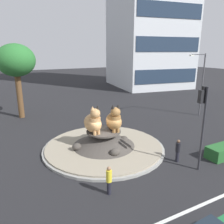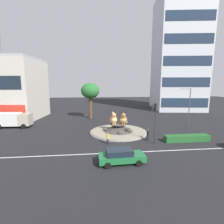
{
  "view_description": "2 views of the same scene",
  "coord_description": "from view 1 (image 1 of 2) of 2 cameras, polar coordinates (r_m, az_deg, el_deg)",
  "views": [
    {
      "loc": [
        -7.01,
        -14.94,
        7.65
      ],
      "look_at": [
        1.46,
        1.36,
        2.54
      ],
      "focal_mm": 35.58,
      "sensor_mm": 36.0,
      "label": 1
    },
    {
      "loc": [
        -4.02,
        -27.19,
        8.06
      ],
      "look_at": [
        -0.8,
        2.66,
        3.11
      ],
      "focal_mm": 26.8,
      "sensor_mm": 36.0,
      "label": 2
    }
  ],
  "objects": [
    {
      "name": "office_tower",
      "position": [
        51.5,
        9.75,
        26.31
      ],
      "size": [
        16.22,
        17.73,
        34.87
      ],
      "rotation": [
        0.0,
        0.0,
        -0.15
      ],
      "color": "silver",
      "rests_on": "ground"
    },
    {
      "name": "lane_centreline",
      "position": [
        12.22,
        16.87,
        -23.96
      ],
      "size": [
        112.0,
        0.2,
        0.01
      ],
      "primitive_type": "cube",
      "color": "silver",
      "rests_on": "ground"
    },
    {
      "name": "pedestrian_black_shirt",
      "position": [
        16.5,
        16.54,
        -9.37
      ],
      "size": [
        0.34,
        0.34,
        1.66
      ],
      "rotation": [
        0.0,
        0.0,
        6.25
      ],
      "color": "black",
      "rests_on": "ground"
    },
    {
      "name": "roundabout_island",
      "position": [
        17.97,
        -2.16,
        -7.67
      ],
      "size": [
        9.64,
        9.64,
        1.52
      ],
      "color": "gray",
      "rests_on": "ground"
    },
    {
      "name": "cat_statue_calico",
      "position": [
        17.09,
        -4.84,
        -2.65
      ],
      "size": [
        1.37,
        2.21,
        2.21
      ],
      "rotation": [
        0.0,
        0.0,
        -1.54
      ],
      "color": "tan",
      "rests_on": "roundabout_island"
    },
    {
      "name": "cat_statue_tabby",
      "position": [
        17.5,
        0.57,
        -2.17
      ],
      "size": [
        1.83,
        2.29,
        2.19
      ],
      "rotation": [
        0.0,
        0.0,
        -1.8
      ],
      "color": "#9E703D",
      "rests_on": "roundabout_island"
    },
    {
      "name": "broadleaf_tree_behind_island",
      "position": [
        27.35,
        -23.49,
        11.86
      ],
      "size": [
        4.26,
        4.26,
        8.41
      ],
      "color": "brown",
      "rests_on": "ground"
    },
    {
      "name": "pedestrian_yellow_shirt",
      "position": [
        12.56,
        -0.78,
        -16.98
      ],
      "size": [
        0.32,
        0.32,
        1.68
      ],
      "rotation": [
        0.0,
        0.0,
        0.89
      ],
      "color": "black",
      "rests_on": "ground"
    },
    {
      "name": "streetlight_arm",
      "position": [
        28.1,
        21.9,
        7.59
      ],
      "size": [
        2.54,
        0.29,
        7.32
      ],
      "rotation": [
        0.0,
        0.0,
        3.18
      ],
      "color": "#4C4C51",
      "rests_on": "ground"
    },
    {
      "name": "ground_plane",
      "position": [
        18.19,
        -2.13,
        -9.32
      ],
      "size": [
        160.0,
        160.0,
        0.0
      ],
      "primitive_type": "plane",
      "color": "black"
    },
    {
      "name": "traffic_light_mast",
      "position": [
        14.84,
        22.33,
        0.32
      ],
      "size": [
        0.77,
        0.48,
        5.56
      ],
      "rotation": [
        0.0,
        0.0,
        1.43
      ],
      "color": "#2D2D33",
      "rests_on": "ground"
    }
  ]
}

